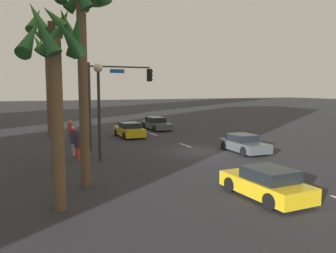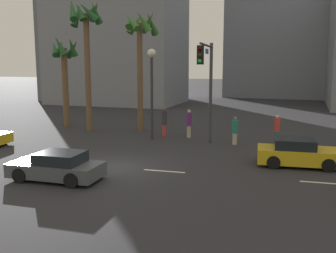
{
  "view_description": "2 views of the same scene",
  "coord_description": "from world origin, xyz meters",
  "px_view_note": "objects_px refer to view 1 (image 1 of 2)",
  "views": [
    {
      "loc": [
        -21.2,
        11.71,
        4.44
      ],
      "look_at": [
        1.45,
        1.98,
        1.69
      ],
      "focal_mm": 36.71,
      "sensor_mm": 36.0,
      "label": 1
    },
    {
      "loc": [
        7.39,
        -17.05,
        5.03
      ],
      "look_at": [
        2.14,
        2.46,
        1.73
      ],
      "focal_mm": 41.51,
      "sensor_mm": 36.0,
      "label": 2
    }
  ],
  "objects_px": {
    "pedestrian_3": "(74,140)",
    "traffic_signal": "(112,91)",
    "car_1": "(129,130)",
    "car_2": "(156,124)",
    "pedestrian_0": "(77,144)",
    "palm_tree_3": "(82,20)",
    "streetlamp": "(99,92)",
    "car_3": "(244,144)",
    "pedestrian_2": "(70,131)",
    "pedestrian_1": "(88,134)",
    "palm_tree_0": "(55,71)",
    "palm_tree_2": "(51,44)",
    "palm_tree_1": "(48,62)",
    "car_4": "(266,184)"
  },
  "relations": [
    {
      "from": "pedestrian_2",
      "to": "palm_tree_3",
      "type": "relative_size",
      "value": 0.19
    },
    {
      "from": "car_1",
      "to": "car_2",
      "type": "xyz_separation_m",
      "value": [
        4.42,
        -4.36,
        -0.01
      ]
    },
    {
      "from": "palm_tree_0",
      "to": "car_1",
      "type": "bearing_deg",
      "value": -24.56
    },
    {
      "from": "palm_tree_0",
      "to": "pedestrian_3",
      "type": "bearing_deg",
      "value": -10.63
    },
    {
      "from": "palm_tree_0",
      "to": "palm_tree_2",
      "type": "bearing_deg",
      "value": -3.93
    },
    {
      "from": "pedestrian_1",
      "to": "palm_tree_3",
      "type": "distance_m",
      "value": 12.93
    },
    {
      "from": "car_2",
      "to": "traffic_signal",
      "type": "xyz_separation_m",
      "value": [
        -9.47,
        7.18,
        3.63
      ]
    },
    {
      "from": "car_1",
      "to": "palm_tree_3",
      "type": "relative_size",
      "value": 0.42
    },
    {
      "from": "car_1",
      "to": "streetlamp",
      "type": "xyz_separation_m",
      "value": [
        -9.02,
        4.63,
        3.56
      ]
    },
    {
      "from": "palm_tree_2",
      "to": "palm_tree_3",
      "type": "xyz_separation_m",
      "value": [
        -3.83,
        -0.95,
        0.61
      ]
    },
    {
      "from": "car_1",
      "to": "streetlamp",
      "type": "bearing_deg",
      "value": 152.84
    },
    {
      "from": "car_2",
      "to": "pedestrian_2",
      "type": "height_order",
      "value": "pedestrian_2"
    },
    {
      "from": "car_2",
      "to": "palm_tree_1",
      "type": "bearing_deg",
      "value": 94.28
    },
    {
      "from": "pedestrian_3",
      "to": "palm_tree_0",
      "type": "distance_m",
      "value": 11.32
    },
    {
      "from": "car_1",
      "to": "car_2",
      "type": "height_order",
      "value": "car_1"
    },
    {
      "from": "traffic_signal",
      "to": "pedestrian_3",
      "type": "bearing_deg",
      "value": 119.37
    },
    {
      "from": "car_2",
      "to": "car_3",
      "type": "xyz_separation_m",
      "value": [
        -14.7,
        -0.82,
        -0.04
      ]
    },
    {
      "from": "traffic_signal",
      "to": "pedestrian_1",
      "type": "height_order",
      "value": "traffic_signal"
    },
    {
      "from": "car_1",
      "to": "palm_tree_2",
      "type": "xyz_separation_m",
      "value": [
        -10.71,
        7.4,
        6.11
      ]
    },
    {
      "from": "pedestrian_3",
      "to": "palm_tree_0",
      "type": "xyz_separation_m",
      "value": [
        -10.39,
        1.95,
        4.04
      ]
    },
    {
      "from": "pedestrian_3",
      "to": "palm_tree_3",
      "type": "distance_m",
      "value": 10.03
    },
    {
      "from": "car_3",
      "to": "pedestrian_2",
      "type": "distance_m",
      "value": 14.06
    },
    {
      "from": "car_3",
      "to": "pedestrian_1",
      "type": "bearing_deg",
      "value": 54.67
    },
    {
      "from": "pedestrian_0",
      "to": "pedestrian_1",
      "type": "bearing_deg",
      "value": -17.28
    },
    {
      "from": "palm_tree_1",
      "to": "car_3",
      "type": "bearing_deg",
      "value": -139.72
    },
    {
      "from": "pedestrian_2",
      "to": "pedestrian_3",
      "type": "bearing_deg",
      "value": 174.81
    },
    {
      "from": "pedestrian_0",
      "to": "palm_tree_0",
      "type": "height_order",
      "value": "palm_tree_0"
    },
    {
      "from": "traffic_signal",
      "to": "streetlamp",
      "type": "relative_size",
      "value": 1.05
    },
    {
      "from": "car_3",
      "to": "palm_tree_0",
      "type": "relative_size",
      "value": 0.56
    },
    {
      "from": "traffic_signal",
      "to": "streetlamp",
      "type": "distance_m",
      "value": 4.37
    },
    {
      "from": "pedestrian_1",
      "to": "palm_tree_2",
      "type": "xyz_separation_m",
      "value": [
        -7.19,
        3.05,
        5.82
      ]
    },
    {
      "from": "pedestrian_0",
      "to": "palm_tree_3",
      "type": "distance_m",
      "value": 8.74
    },
    {
      "from": "traffic_signal",
      "to": "pedestrian_3",
      "type": "distance_m",
      "value": 4.79
    },
    {
      "from": "palm_tree_2",
      "to": "pedestrian_2",
      "type": "bearing_deg",
      "value": -11.82
    },
    {
      "from": "palm_tree_0",
      "to": "palm_tree_3",
      "type": "bearing_deg",
      "value": -27.93
    },
    {
      "from": "car_1",
      "to": "car_4",
      "type": "relative_size",
      "value": 1.0
    },
    {
      "from": "pedestrian_1",
      "to": "palm_tree_2",
      "type": "relative_size",
      "value": 0.2
    },
    {
      "from": "car_1",
      "to": "traffic_signal",
      "type": "relative_size",
      "value": 0.65
    },
    {
      "from": "pedestrian_3",
      "to": "palm_tree_2",
      "type": "distance_m",
      "value": 7.1
    },
    {
      "from": "pedestrian_3",
      "to": "traffic_signal",
      "type": "bearing_deg",
      "value": -60.63
    },
    {
      "from": "car_4",
      "to": "pedestrian_0",
      "type": "xyz_separation_m",
      "value": [
        10.52,
        5.92,
        0.44
      ]
    },
    {
      "from": "traffic_signal",
      "to": "pedestrian_0",
      "type": "distance_m",
      "value": 5.67
    },
    {
      "from": "palm_tree_1",
      "to": "palm_tree_3",
      "type": "xyz_separation_m",
      "value": [
        -18.15,
        -0.13,
        0.53
      ]
    },
    {
      "from": "car_1",
      "to": "pedestrian_2",
      "type": "xyz_separation_m",
      "value": [
        -0.99,
        5.37,
        0.32
      ]
    },
    {
      "from": "car_1",
      "to": "traffic_signal",
      "type": "distance_m",
      "value": 6.82
    },
    {
      "from": "car_4",
      "to": "palm_tree_3",
      "type": "height_order",
      "value": "palm_tree_3"
    },
    {
      "from": "palm_tree_3",
      "to": "streetlamp",
      "type": "bearing_deg",
      "value": -18.29
    },
    {
      "from": "pedestrian_2",
      "to": "palm_tree_2",
      "type": "height_order",
      "value": "palm_tree_2"
    },
    {
      "from": "car_1",
      "to": "pedestrian_1",
      "type": "height_order",
      "value": "pedestrian_1"
    },
    {
      "from": "car_4",
      "to": "car_1",
      "type": "bearing_deg",
      "value": 0.03
    }
  ]
}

